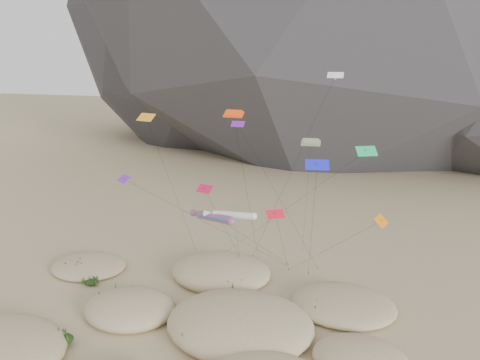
{
  "coord_description": "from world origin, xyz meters",
  "views": [
    {
      "loc": [
        16.2,
        -39.18,
        30.15
      ],
      "look_at": [
        1.49,
        12.0,
        15.46
      ],
      "focal_mm": 35.0,
      "sensor_mm": 36.0,
      "label": 1
    }
  ],
  "objects": [
    {
      "name": "rainbow_tube_kite",
      "position": [
        -2.18,
        12.72,
        10.17
      ],
      "size": [
        11.82,
        12.42,
        11.03
      ],
      "color": "#FF401A",
      "rests_on": "ground"
    },
    {
      "name": "multi_parafoil",
      "position": [
        9.45,
        13.53,
        19.87
      ],
      "size": [
        3.63,
        15.2,
        20.59
      ],
      "color": "#F35419",
      "rests_on": "ground"
    },
    {
      "name": "kite_stakes",
      "position": [
        2.35,
        22.19,
        0.15
      ],
      "size": [
        17.18,
        4.41,
        0.3
      ],
      "color": "#3F2D1E",
      "rests_on": "ground"
    },
    {
      "name": "white_tube_kite",
      "position": [
        0.2,
        12.57,
        10.75
      ],
      "size": [
        7.1,
        8.52,
        11.46
      ],
      "color": "silver",
      "rests_on": "ground"
    },
    {
      "name": "orange_parafoil",
      "position": [
        -0.44,
        15.95,
        22.48
      ],
      "size": [
        2.97,
        7.85,
        23.21
      ],
      "color": "#FA450D",
      "rests_on": "ground"
    },
    {
      "name": "ground",
      "position": [
        0.0,
        0.0,
        0.0
      ],
      "size": [
        500.0,
        500.0,
        0.0
      ],
      "primitive_type": "plane",
      "color": "#CCB789",
      "rests_on": "ground"
    },
    {
      "name": "delta_kites",
      "position": [
        4.5,
        10.42,
        17.52
      ],
      "size": [
        32.61,
        20.5,
        27.92
      ],
      "color": "purple",
      "rests_on": "ground"
    },
    {
      "name": "dune_grass",
      "position": [
        -1.39,
        2.71,
        0.85
      ],
      "size": [
        44.44,
        27.65,
        1.59
      ],
      "color": "black",
      "rests_on": "ground"
    },
    {
      "name": "dunes",
      "position": [
        -2.09,
        3.63,
        0.74
      ],
      "size": [
        48.79,
        35.84,
        4.08
      ],
      "color": "#CCB789",
      "rests_on": "ground"
    }
  ]
}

